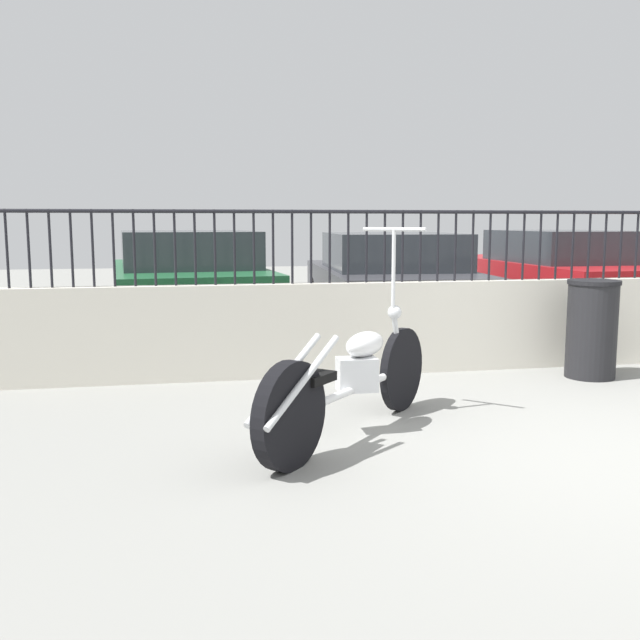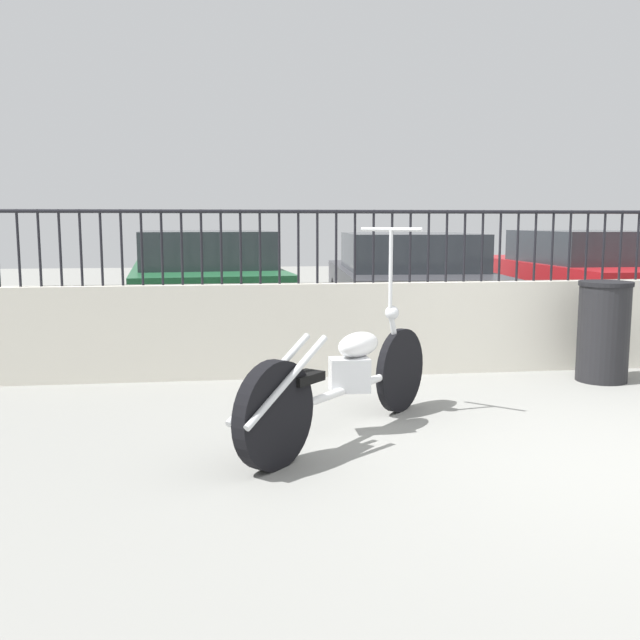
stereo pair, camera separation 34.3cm
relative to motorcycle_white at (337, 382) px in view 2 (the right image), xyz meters
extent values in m
plane|color=gray|center=(1.70, -0.71, -0.41)|extent=(40.00, 40.00, 0.00)
cube|color=beige|center=(1.70, 2.10, 0.05)|extent=(9.22, 0.18, 0.92)
cylinder|color=black|center=(-2.63, 2.10, 0.86)|extent=(0.02, 0.02, 0.71)
cylinder|color=black|center=(-2.45, 2.10, 0.86)|extent=(0.02, 0.02, 0.71)
cylinder|color=black|center=(-2.26, 2.10, 0.86)|extent=(0.02, 0.02, 0.71)
cylinder|color=black|center=(-2.08, 2.10, 0.86)|extent=(0.02, 0.02, 0.71)
cylinder|color=black|center=(-1.89, 2.10, 0.86)|extent=(0.02, 0.02, 0.71)
cylinder|color=black|center=(-1.71, 2.10, 0.86)|extent=(0.02, 0.02, 0.71)
cylinder|color=black|center=(-1.53, 2.10, 0.86)|extent=(0.02, 0.02, 0.71)
cylinder|color=black|center=(-1.34, 2.10, 0.86)|extent=(0.02, 0.02, 0.71)
cylinder|color=black|center=(-1.16, 2.10, 0.86)|extent=(0.02, 0.02, 0.71)
cylinder|color=black|center=(-0.97, 2.10, 0.86)|extent=(0.02, 0.02, 0.71)
cylinder|color=black|center=(-0.79, 2.10, 0.86)|extent=(0.02, 0.02, 0.71)
cylinder|color=black|center=(-0.60, 2.10, 0.86)|extent=(0.02, 0.02, 0.71)
cylinder|color=black|center=(-0.42, 2.10, 0.86)|extent=(0.02, 0.02, 0.71)
cylinder|color=black|center=(-0.24, 2.10, 0.86)|extent=(0.02, 0.02, 0.71)
cylinder|color=black|center=(-0.05, 2.10, 0.86)|extent=(0.02, 0.02, 0.71)
cylinder|color=black|center=(0.13, 2.10, 0.86)|extent=(0.02, 0.02, 0.71)
cylinder|color=black|center=(0.32, 2.10, 0.86)|extent=(0.02, 0.02, 0.71)
cylinder|color=black|center=(0.50, 2.10, 0.86)|extent=(0.02, 0.02, 0.71)
cylinder|color=black|center=(0.69, 2.10, 0.86)|extent=(0.02, 0.02, 0.71)
cylinder|color=black|center=(0.87, 2.10, 0.86)|extent=(0.02, 0.02, 0.71)
cylinder|color=black|center=(1.06, 2.10, 0.86)|extent=(0.02, 0.02, 0.71)
cylinder|color=black|center=(1.24, 2.10, 0.86)|extent=(0.02, 0.02, 0.71)
cylinder|color=black|center=(1.42, 2.10, 0.86)|extent=(0.02, 0.02, 0.71)
cylinder|color=black|center=(1.61, 2.10, 0.86)|extent=(0.02, 0.02, 0.71)
cylinder|color=black|center=(1.79, 2.10, 0.86)|extent=(0.02, 0.02, 0.71)
cylinder|color=black|center=(1.98, 2.10, 0.86)|extent=(0.02, 0.02, 0.71)
cylinder|color=black|center=(2.16, 2.10, 0.86)|extent=(0.02, 0.02, 0.71)
cylinder|color=black|center=(2.35, 2.10, 0.86)|extent=(0.02, 0.02, 0.71)
cylinder|color=black|center=(2.53, 2.10, 0.86)|extent=(0.02, 0.02, 0.71)
cylinder|color=black|center=(2.71, 2.10, 0.86)|extent=(0.02, 0.02, 0.71)
cylinder|color=black|center=(2.90, 2.10, 0.86)|extent=(0.02, 0.02, 0.71)
cylinder|color=black|center=(3.08, 2.10, 0.86)|extent=(0.02, 0.02, 0.71)
cylinder|color=black|center=(3.27, 2.10, 0.86)|extent=(0.02, 0.02, 0.71)
cylinder|color=black|center=(3.45, 2.10, 0.86)|extent=(0.02, 0.02, 0.71)
cylinder|color=black|center=(1.70, 2.10, 1.20)|extent=(9.22, 0.04, 0.04)
cylinder|color=black|center=(0.62, 0.69, -0.08)|extent=(0.50, 0.54, 0.67)
cylinder|color=black|center=(-0.47, -0.51, -0.08)|extent=(0.53, 0.57, 0.68)
cylinder|color=silver|center=(0.08, 0.09, -0.08)|extent=(1.04, 1.14, 0.06)
cube|color=silver|center=(0.11, 0.12, 0.02)|extent=(0.28, 0.18, 0.24)
ellipsoid|color=white|center=(0.19, 0.21, 0.22)|extent=(0.45, 0.46, 0.18)
cube|color=black|center=(-0.26, -0.29, 0.10)|extent=(0.31, 0.31, 0.06)
cylinder|color=silver|center=(0.56, 0.62, 0.17)|extent=(0.18, 0.19, 0.51)
sphere|color=silver|center=(0.52, 0.57, 0.40)|extent=(0.11, 0.11, 0.11)
cylinder|color=silver|center=(0.50, 0.55, 0.73)|extent=(0.03, 0.03, 0.62)
cylinder|color=silver|center=(0.50, 0.55, 1.04)|extent=(0.41, 0.37, 0.03)
cylinder|color=silver|center=(-0.38, -0.52, 0.14)|extent=(0.57, 0.63, 0.46)
cylinder|color=silver|center=(-0.48, -0.43, 0.14)|extent=(0.57, 0.63, 0.46)
cylinder|color=black|center=(2.80, 1.51, 0.05)|extent=(0.47, 0.47, 0.91)
cylinder|color=black|center=(2.80, 1.51, 0.52)|extent=(0.50, 0.50, 0.04)
cylinder|color=black|center=(-1.99, 5.83, -0.09)|extent=(0.17, 0.65, 0.64)
cylinder|color=black|center=(-0.31, 5.98, -0.09)|extent=(0.17, 0.65, 0.64)
cylinder|color=black|center=(-1.77, 3.41, -0.09)|extent=(0.17, 0.65, 0.64)
cylinder|color=black|center=(-0.09, 3.56, -0.09)|extent=(0.17, 0.65, 0.64)
cube|color=#1E5933|center=(-1.04, 4.70, 0.18)|extent=(2.14, 4.06, 0.70)
cube|color=#2D3338|center=(-1.02, 4.50, 0.75)|extent=(1.78, 2.02, 0.46)
cylinder|color=black|center=(0.96, 6.32, -0.09)|extent=(0.16, 0.65, 0.64)
cylinder|color=black|center=(2.75, 6.19, -0.09)|extent=(0.16, 0.65, 0.64)
cylinder|color=black|center=(0.77, 3.70, -0.09)|extent=(0.16, 0.65, 0.64)
cylinder|color=black|center=(2.55, 3.57, -0.09)|extent=(0.16, 0.65, 0.64)
cube|color=#38383D|center=(1.76, 4.94, 0.14)|extent=(2.20, 4.36, 0.63)
cube|color=#2D3338|center=(1.74, 4.73, 0.70)|extent=(1.85, 2.15, 0.49)
cylinder|color=black|center=(3.58, 6.53, -0.09)|extent=(0.11, 0.64, 0.64)
cylinder|color=black|center=(5.19, 6.55, -0.09)|extent=(0.11, 0.64, 0.64)
cylinder|color=black|center=(3.60, 3.78, -0.09)|extent=(0.11, 0.64, 0.64)
cube|color=#AD191E|center=(4.40, 5.16, 0.17)|extent=(1.75, 4.46, 0.69)
cube|color=#2D3338|center=(4.40, 4.94, 0.74)|extent=(1.56, 2.15, 0.46)
camera|label=1|loc=(-1.08, -4.71, 1.10)|focal=40.00mm
camera|label=2|loc=(-0.74, -4.76, 1.10)|focal=40.00mm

